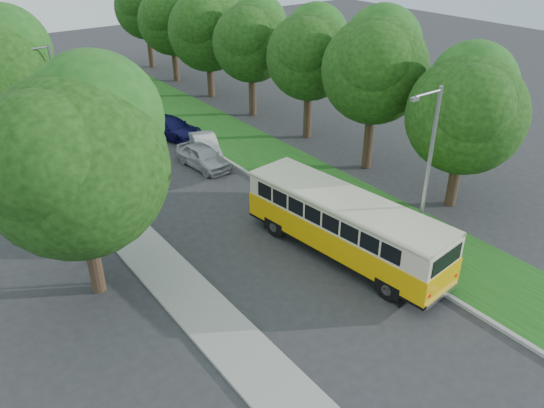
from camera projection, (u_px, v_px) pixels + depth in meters
ground at (302, 271)px, 22.90m from camera, size 120.00×120.00×0.00m
curb at (295, 202)px, 28.26m from camera, size 0.20×70.00×0.15m
grass_verge at (328, 190)px, 29.50m from camera, size 4.50×70.00×0.13m
sidewalk at (150, 255)px, 23.88m from camera, size 2.20×70.00×0.12m
treeline at (166, 48)px, 34.35m from camera, size 24.27×41.91×9.46m
lamppost_near at (426, 175)px, 21.24m from camera, size 1.71×0.16×8.00m
lamppost_far at (58, 106)px, 29.72m from camera, size 1.71×0.16×7.50m
warning_sign at (95, 168)px, 28.15m from camera, size 0.56×0.10×2.50m
vintage_bus at (344, 227)px, 23.29m from camera, size 3.69×10.24×2.97m
car_silver at (203, 156)px, 32.01m from camera, size 1.99×4.24×1.40m
car_white at (205, 146)px, 33.52m from camera, size 2.55×4.25×1.32m
car_blue at (171, 128)px, 36.27m from camera, size 3.64×5.30×1.42m
car_grey at (94, 95)px, 42.83m from camera, size 3.40×5.48×1.41m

